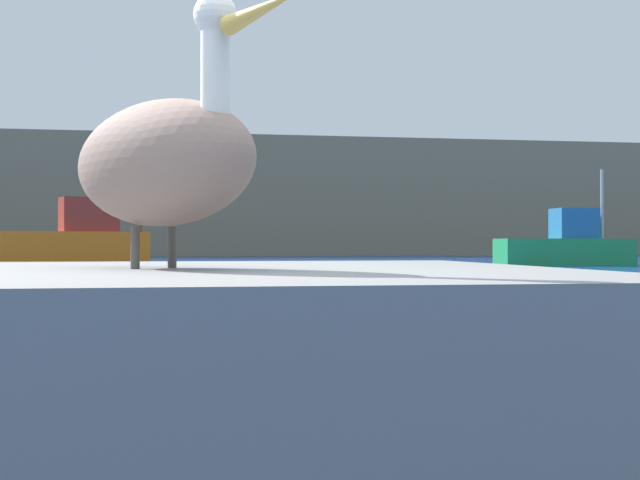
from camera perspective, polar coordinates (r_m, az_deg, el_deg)
name	(u,v)px	position (r m, az deg, el deg)	size (l,w,h in m)	color
hillside_backdrop	(171,198)	(65.83, -10.01, 2.80)	(140.00, 10.59, 8.78)	#7F755B
pier_dock	(161,392)	(2.89, -10.71, -10.06)	(2.74, 2.41, 0.82)	gray
pelican	(163,159)	(2.85, -10.55, 5.38)	(0.82, 1.14, 0.85)	gray
fishing_boat_green	(566,246)	(36.27, 16.31, -0.39)	(5.58, 1.95, 3.99)	#1E8C4C
fishing_boat_orange	(69,241)	(38.61, -16.60, -0.06)	(7.43, 4.09, 5.47)	orange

